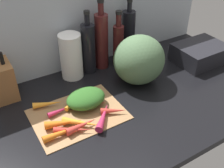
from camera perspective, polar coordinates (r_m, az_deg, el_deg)
name	(u,v)px	position (r cm, az deg, el deg)	size (l,w,h in cm)	color
ground_plane	(103,109)	(119.56, -1.86, -5.41)	(170.00, 80.00, 3.00)	black
wall_back	(62,13)	(134.13, -10.56, 14.45)	(170.00, 3.00, 60.00)	#ADB7C1
cutting_board	(78,114)	(115.28, -7.17, -6.31)	(37.78, 28.02, 0.80)	#997047
carrot_0	(113,111)	(113.31, 0.29, -5.66)	(2.71, 2.71, 10.74)	red
carrot_1	(64,123)	(109.12, -10.14, -8.07)	(3.33, 3.33, 14.88)	orange
carrot_2	(61,110)	(115.97, -10.70, -5.46)	(2.17, 2.17, 11.85)	#B2264C
carrot_3	(75,99)	(121.05, -7.79, -3.13)	(2.10, 2.10, 15.79)	orange
carrot_4	(91,103)	(117.42, -4.51, -4.00)	(2.95, 2.95, 13.39)	red
carrot_5	(64,132)	(105.79, -10.15, -9.97)	(2.84, 2.84, 16.49)	orange
carrot_6	(47,104)	(119.97, -13.48, -4.10)	(2.79, 2.79, 12.25)	orange
carrot_7	(81,123)	(108.51, -6.49, -8.14)	(2.84, 2.84, 15.63)	orange
carrot_8	(73,130)	(106.37, -8.19, -9.56)	(2.44, 2.44, 15.06)	red
carrot_9	(82,126)	(107.20, -6.43, -8.71)	(3.06, 3.06, 13.14)	red
carrot_10	(103,116)	(110.31, -1.85, -6.87)	(3.23, 3.23, 15.75)	#B2264C
carrot_greens_pile	(86,98)	(116.57, -5.54, -3.04)	(17.19, 13.22, 7.27)	#2D6023
winter_squash	(139,60)	(129.06, 5.74, 5.11)	(24.85, 23.56, 23.85)	#4C6B47
knife_block	(1,80)	(129.82, -22.43, 0.87)	(10.41, 15.83, 22.57)	brown
paper_towel_roll	(71,56)	(133.90, -8.64, 5.80)	(10.81, 10.81, 22.80)	white
bottle_0	(89,48)	(136.37, -4.97, 7.60)	(6.91, 6.91, 32.53)	black
bottle_1	(102,40)	(139.14, -2.23, 9.20)	(6.87, 6.87, 36.48)	#471919
bottle_2	(118,43)	(142.84, 1.34, 8.56)	(5.62, 5.62, 29.80)	#471919
bottle_3	(129,34)	(150.32, 3.51, 10.54)	(7.01, 7.01, 32.96)	black
dish_rack	(200,53)	(156.56, 18.08, 6.22)	(26.99, 21.02, 9.66)	black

